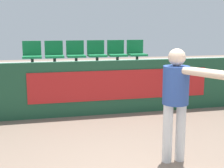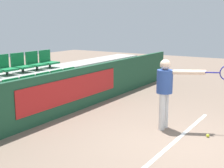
{
  "view_description": "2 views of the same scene",
  "coord_description": "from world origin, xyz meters",
  "px_view_note": "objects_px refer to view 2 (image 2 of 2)",
  "views": [
    {
      "loc": [
        -1.21,
        -2.93,
        1.79
      ],
      "look_at": [
        -0.04,
        1.93,
        0.88
      ],
      "focal_mm": 50.0,
      "sensor_mm": 36.0,
      "label": 1
    },
    {
      "loc": [
        -5.58,
        -1.78,
        2.29
      ],
      "look_at": [
        0.49,
        2.05,
        0.86
      ],
      "focal_mm": 50.0,
      "sensor_mm": 36.0,
      "label": 2
    }
  ],
  "objects_px": {
    "stadium_chair_5": "(73,78)",
    "tennis_ball": "(208,136)",
    "stadium_chair_1": "(15,92)",
    "stadium_chair_3": "(47,84)",
    "stadium_chair_11": "(48,60)",
    "stadium_chair_8": "(5,66)",
    "stadium_chair_9": "(21,64)",
    "stadium_chair_10": "(35,62)",
    "tennis_player": "(168,86)",
    "stadium_chair_2": "(32,88)",
    "stadium_chair_4": "(60,81)"
  },
  "relations": [
    {
      "from": "stadium_chair_11",
      "to": "tennis_ball",
      "type": "relative_size",
      "value": 8.0
    },
    {
      "from": "stadium_chair_4",
      "to": "stadium_chair_11",
      "type": "height_order",
      "value": "stadium_chair_11"
    },
    {
      "from": "stadium_chair_3",
      "to": "stadium_chair_5",
      "type": "xyz_separation_m",
      "value": [
        1.06,
        0.0,
        0.0
      ]
    },
    {
      "from": "stadium_chair_8",
      "to": "stadium_chair_9",
      "type": "bearing_deg",
      "value": 0.0
    },
    {
      "from": "stadium_chair_11",
      "to": "stadium_chair_3",
      "type": "bearing_deg",
      "value": -138.18
    },
    {
      "from": "stadium_chair_1",
      "to": "tennis_player",
      "type": "relative_size",
      "value": 0.35
    },
    {
      "from": "stadium_chair_11",
      "to": "tennis_ball",
      "type": "distance_m",
      "value": 5.29
    },
    {
      "from": "stadium_chair_2",
      "to": "stadium_chair_11",
      "type": "height_order",
      "value": "stadium_chair_11"
    },
    {
      "from": "stadium_chair_4",
      "to": "stadium_chair_9",
      "type": "relative_size",
      "value": 1.0
    },
    {
      "from": "stadium_chair_4",
      "to": "stadium_chair_9",
      "type": "distance_m",
      "value": 1.18
    },
    {
      "from": "stadium_chair_4",
      "to": "stadium_chair_10",
      "type": "distance_m",
      "value": 1.06
    },
    {
      "from": "stadium_chair_1",
      "to": "stadium_chair_11",
      "type": "height_order",
      "value": "stadium_chair_11"
    },
    {
      "from": "stadium_chair_3",
      "to": "tennis_ball",
      "type": "distance_m",
      "value": 4.22
    },
    {
      "from": "stadium_chair_4",
      "to": "stadium_chair_1",
      "type": "bearing_deg",
      "value": 180.0
    },
    {
      "from": "stadium_chair_3",
      "to": "stadium_chair_8",
      "type": "distance_m",
      "value": 1.18
    },
    {
      "from": "stadium_chair_5",
      "to": "tennis_ball",
      "type": "xyz_separation_m",
      "value": [
        -0.81,
        -4.16,
        -0.66
      ]
    },
    {
      "from": "stadium_chair_8",
      "to": "tennis_player",
      "type": "height_order",
      "value": "tennis_player"
    },
    {
      "from": "stadium_chair_1",
      "to": "tennis_ball",
      "type": "bearing_deg",
      "value": -72.42
    },
    {
      "from": "stadium_chair_8",
      "to": "stadium_chair_10",
      "type": "xyz_separation_m",
      "value": [
        1.06,
        0.0,
        0.0
      ]
    },
    {
      "from": "stadium_chair_2",
      "to": "tennis_ball",
      "type": "bearing_deg",
      "value": -79.29
    },
    {
      "from": "stadium_chair_8",
      "to": "stadium_chair_11",
      "type": "distance_m",
      "value": 1.59
    },
    {
      "from": "stadium_chair_4",
      "to": "tennis_player",
      "type": "height_order",
      "value": "tennis_player"
    },
    {
      "from": "stadium_chair_5",
      "to": "stadium_chair_10",
      "type": "relative_size",
      "value": 1.0
    },
    {
      "from": "stadium_chair_1",
      "to": "stadium_chair_8",
      "type": "relative_size",
      "value": 1.0
    },
    {
      "from": "stadium_chair_1",
      "to": "stadium_chair_11",
      "type": "relative_size",
      "value": 1.0
    },
    {
      "from": "stadium_chair_3",
      "to": "stadium_chair_9",
      "type": "xyz_separation_m",
      "value": [
        0.0,
        0.95,
        0.47
      ]
    },
    {
      "from": "stadium_chair_2",
      "to": "stadium_chair_9",
      "type": "xyz_separation_m",
      "value": [
        0.53,
        0.95,
        0.47
      ]
    },
    {
      "from": "stadium_chair_3",
      "to": "tennis_ball",
      "type": "bearing_deg",
      "value": -86.48
    },
    {
      "from": "stadium_chair_5",
      "to": "stadium_chair_9",
      "type": "distance_m",
      "value": 1.5
    },
    {
      "from": "stadium_chair_4",
      "to": "tennis_ball",
      "type": "relative_size",
      "value": 8.0
    },
    {
      "from": "stadium_chair_5",
      "to": "stadium_chair_3",
      "type": "bearing_deg",
      "value": 180.0
    },
    {
      "from": "stadium_chair_9",
      "to": "stadium_chair_11",
      "type": "bearing_deg",
      "value": 0.0
    },
    {
      "from": "stadium_chair_5",
      "to": "tennis_player",
      "type": "xyz_separation_m",
      "value": [
        -0.76,
        -3.26,
        0.26
      ]
    },
    {
      "from": "stadium_chair_1",
      "to": "stadium_chair_9",
      "type": "distance_m",
      "value": 1.5
    },
    {
      "from": "stadium_chair_5",
      "to": "stadium_chair_11",
      "type": "bearing_deg",
      "value": 90.0
    },
    {
      "from": "stadium_chair_1",
      "to": "stadium_chair_3",
      "type": "distance_m",
      "value": 1.06
    },
    {
      "from": "stadium_chair_4",
      "to": "stadium_chair_10",
      "type": "relative_size",
      "value": 1.0
    },
    {
      "from": "stadium_chair_1",
      "to": "stadium_chair_4",
      "type": "xyz_separation_m",
      "value": [
        1.59,
        0.0,
        0.0
      ]
    },
    {
      "from": "stadium_chair_2",
      "to": "stadium_chair_4",
      "type": "distance_m",
      "value": 1.06
    },
    {
      "from": "stadium_chair_9",
      "to": "tennis_ball",
      "type": "relative_size",
      "value": 8.0
    },
    {
      "from": "stadium_chair_1",
      "to": "stadium_chair_10",
      "type": "relative_size",
      "value": 1.0
    },
    {
      "from": "stadium_chair_9",
      "to": "stadium_chair_11",
      "type": "xyz_separation_m",
      "value": [
        1.06,
        0.0,
        0.0
      ]
    },
    {
      "from": "stadium_chair_4",
      "to": "stadium_chair_5",
      "type": "relative_size",
      "value": 1.0
    },
    {
      "from": "stadium_chair_10",
      "to": "stadium_chair_4",
      "type": "bearing_deg",
      "value": -90.0
    },
    {
      "from": "stadium_chair_9",
      "to": "tennis_ball",
      "type": "distance_m",
      "value": 5.24
    },
    {
      "from": "stadium_chair_8",
      "to": "stadium_chair_9",
      "type": "xyz_separation_m",
      "value": [
        0.53,
        0.0,
        0.0
      ]
    },
    {
      "from": "tennis_ball",
      "to": "stadium_chair_5",
      "type": "bearing_deg",
      "value": 79.04
    },
    {
      "from": "stadium_chair_11",
      "to": "stadium_chair_2",
      "type": "bearing_deg",
      "value": -149.19
    },
    {
      "from": "stadium_chair_4",
      "to": "stadium_chair_10",
      "type": "xyz_separation_m",
      "value": [
        0.0,
        0.95,
        0.47
      ]
    },
    {
      "from": "stadium_chair_11",
      "to": "tennis_player",
      "type": "height_order",
      "value": "tennis_player"
    }
  ]
}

